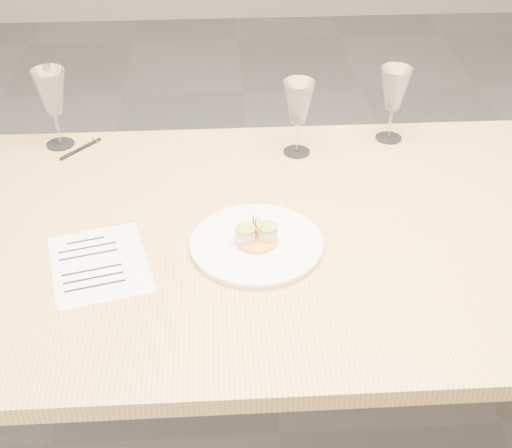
{
  "coord_description": "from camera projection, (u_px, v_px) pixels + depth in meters",
  "views": [
    {
      "loc": [
        -0.15,
        -1.33,
        1.73
      ],
      "look_at": [
        -0.07,
        -0.05,
        0.8
      ],
      "focal_mm": 50.0,
      "sensor_mm": 36.0,
      "label": 1
    }
  ],
  "objects": [
    {
      "name": "recipe_sheet",
      "position": [
        99.0,
        264.0,
        1.56
      ],
      "size": [
        0.26,
        0.3,
        0.0
      ],
      "rotation": [
        0.0,
        0.0,
        0.25
      ],
      "color": "white",
      "rests_on": "dining_table"
    },
    {
      "name": "wine_glass_2",
      "position": [
        298.0,
        104.0,
        1.86
      ],
      "size": [
        0.08,
        0.08,
        0.21
      ],
      "color": "white",
      "rests_on": "dining_table"
    },
    {
      "name": "dinner_plate",
      "position": [
        257.0,
        243.0,
        1.6
      ],
      "size": [
        0.3,
        0.3,
        0.08
      ],
      "rotation": [
        0.0,
        0.0,
        -0.01
      ],
      "color": "white",
      "rests_on": "dining_table"
    },
    {
      "name": "ground",
      "position": [
        279.0,
        434.0,
        2.1
      ],
      "size": [
        7.0,
        7.0,
        0.0
      ],
      "primitive_type": "plane",
      "color": "slate",
      "rests_on": "ground"
    },
    {
      "name": "dining_table",
      "position": [
        285.0,
        252.0,
        1.7
      ],
      "size": [
        2.4,
        1.0,
        0.75
      ],
      "color": "tan",
      "rests_on": "ground"
    },
    {
      "name": "ballpoint_pen",
      "position": [
        81.0,
        149.0,
        1.96
      ],
      "size": [
        0.1,
        0.11,
        0.01
      ],
      "rotation": [
        0.0,
        0.0,
        0.85
      ],
      "color": "black",
      "rests_on": "dining_table"
    },
    {
      "name": "wine_glass_3",
      "position": [
        394.0,
        90.0,
        1.93
      ],
      "size": [
        0.09,
        0.09,
        0.21
      ],
      "color": "white",
      "rests_on": "dining_table"
    },
    {
      "name": "wine_glass_1",
      "position": [
        51.0,
        94.0,
        1.89
      ],
      "size": [
        0.09,
        0.09,
        0.22
      ],
      "color": "white",
      "rests_on": "dining_table"
    }
  ]
}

